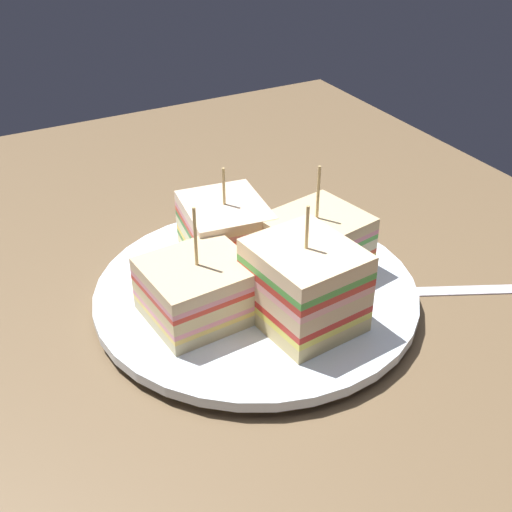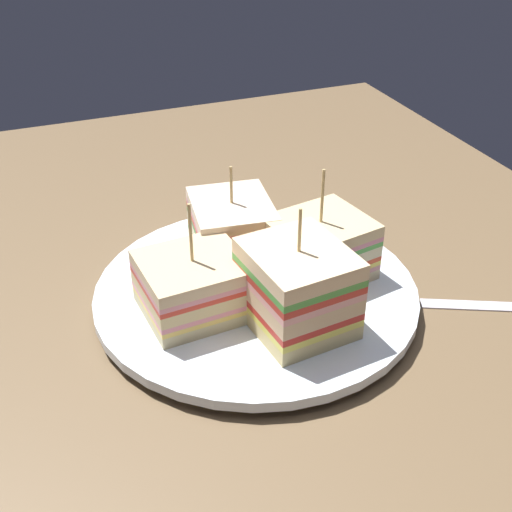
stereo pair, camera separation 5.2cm
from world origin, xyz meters
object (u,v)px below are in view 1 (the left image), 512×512
object	(u,v)px
plate	(256,293)
sandwich_wedge_1	(315,244)
sandwich_wedge_0	(304,285)
sandwich_wedge_3	(199,290)
chip_pile	(258,272)
sandwich_wedge_2	(220,232)

from	to	relation	value
plate	sandwich_wedge_1	size ratio (longest dim) A/B	2.74
sandwich_wedge_1	sandwich_wedge_0	bearing A→B (deg)	40.05
sandwich_wedge_0	sandwich_wedge_3	bearing A→B (deg)	49.72
plate	sandwich_wedge_3	bearing A→B (deg)	100.69
plate	chip_pile	xyz separation A→B (cm)	(0.72, -0.56, 1.53)
sandwich_wedge_1	sandwich_wedge_3	distance (cm)	10.88
sandwich_wedge_2	chip_pile	world-z (taller)	sandwich_wedge_2
sandwich_wedge_3	sandwich_wedge_0	bearing A→B (deg)	-38.57
plate	sandwich_wedge_3	size ratio (longest dim) A/B	2.82
plate	sandwich_wedge_2	xyz separation A→B (cm)	(5.45, 0.47, 3.09)
plate	sandwich_wedge_1	bearing A→B (deg)	-90.21
plate	sandwich_wedge_3	xyz separation A→B (cm)	(-1.01, 5.37, 2.84)
sandwich_wedge_2	chip_pile	bearing A→B (deg)	19.98
chip_pile	sandwich_wedge_0	bearing A→B (deg)	-175.30
sandwich_wedge_0	chip_pile	xyz separation A→B (cm)	(6.08, 0.50, -2.25)
plate	chip_pile	bearing A→B (deg)	-38.07
plate	sandwich_wedge_1	distance (cm)	6.27
sandwich_wedge_3	sandwich_wedge_1	bearing A→B (deg)	0.76
sandwich_wedge_2	sandwich_wedge_0	bearing A→B (deg)	15.75
sandwich_wedge_2	chip_pile	size ratio (longest dim) A/B	1.25
sandwich_wedge_0	sandwich_wedge_2	bearing A→B (deg)	1.87
plate	chip_pile	world-z (taller)	chip_pile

